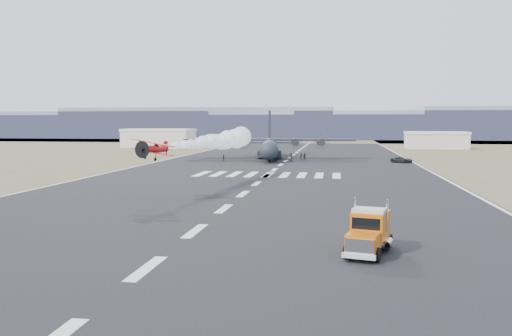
% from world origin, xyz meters
% --- Properties ---
extents(ground, '(500.00, 500.00, 0.00)m').
position_xyz_m(ground, '(0.00, 0.00, 0.00)').
color(ground, black).
rests_on(ground, ground).
extents(scrub_far, '(500.00, 80.00, 0.00)m').
position_xyz_m(scrub_far, '(0.00, 230.00, 0.00)').
color(scrub_far, brown).
rests_on(scrub_far, ground).
extents(runway_markings, '(60.00, 260.00, 0.01)m').
position_xyz_m(runway_markings, '(0.00, 60.00, 0.01)').
color(runway_markings, silver).
rests_on(runway_markings, ground).
extents(ridge_seg_b, '(150.00, 50.00, 15.00)m').
position_xyz_m(ridge_seg_b, '(-130.00, 260.00, 7.50)').
color(ridge_seg_b, gray).
rests_on(ridge_seg_b, ground).
extents(ridge_seg_c, '(150.00, 50.00, 17.00)m').
position_xyz_m(ridge_seg_c, '(-65.00, 260.00, 8.50)').
color(ridge_seg_c, gray).
rests_on(ridge_seg_c, ground).
extents(ridge_seg_d, '(150.00, 50.00, 13.00)m').
position_xyz_m(ridge_seg_d, '(0.00, 260.00, 6.50)').
color(ridge_seg_d, gray).
rests_on(ridge_seg_d, ground).
extents(ridge_seg_e, '(150.00, 50.00, 15.00)m').
position_xyz_m(ridge_seg_e, '(65.00, 260.00, 7.50)').
color(ridge_seg_e, gray).
rests_on(ridge_seg_e, ground).
extents(hangar_left, '(24.50, 14.50, 6.70)m').
position_xyz_m(hangar_left, '(-52.00, 145.00, 3.41)').
color(hangar_left, beige).
rests_on(hangar_left, ground).
extents(hangar_right, '(20.50, 12.50, 5.90)m').
position_xyz_m(hangar_right, '(46.00, 150.00, 3.01)').
color(hangar_right, beige).
rests_on(hangar_right, ground).
extents(semi_truck, '(3.87, 7.37, 3.24)m').
position_xyz_m(semi_truck, '(14.30, -5.71, 1.59)').
color(semi_truck, black).
rests_on(semi_truck, ground).
extents(aerobatic_biplane, '(5.60, 5.09, 2.50)m').
position_xyz_m(aerobatic_biplane, '(-9.11, 15.95, 6.22)').
color(aerobatic_biplane, red).
extents(smoke_trail, '(6.32, 31.99, 3.51)m').
position_xyz_m(smoke_trail, '(-5.42, 41.92, 6.46)').
color(smoke_trail, white).
extents(transport_aircraft, '(42.82, 35.15, 12.35)m').
position_xyz_m(transport_aircraft, '(-4.97, 92.26, 3.18)').
color(transport_aircraft, '#1E262E').
rests_on(transport_aircraft, ground).
extents(support_vehicle, '(5.45, 4.23, 1.37)m').
position_xyz_m(support_vehicle, '(26.72, 82.28, 0.69)').
color(support_vehicle, black).
rests_on(support_vehicle, ground).
extents(crew_a, '(0.76, 0.75, 1.62)m').
position_xyz_m(crew_a, '(-5.23, 85.58, 0.81)').
color(crew_a, black).
rests_on(crew_a, ground).
extents(crew_b, '(0.89, 0.64, 1.66)m').
position_xyz_m(crew_b, '(4.22, 87.30, 0.83)').
color(crew_b, black).
rests_on(crew_b, ground).
extents(crew_c, '(1.31, 1.01, 1.84)m').
position_xyz_m(crew_c, '(1.08, 86.14, 0.92)').
color(crew_c, black).
rests_on(crew_c, ground).
extents(crew_d, '(0.60, 0.99, 1.59)m').
position_xyz_m(crew_d, '(-14.76, 82.16, 0.80)').
color(crew_d, black).
rests_on(crew_d, ground).
extents(crew_e, '(0.87, 0.89, 1.57)m').
position_xyz_m(crew_e, '(-2.25, 84.70, 0.79)').
color(crew_e, black).
rests_on(crew_e, ground).
extents(crew_f, '(1.81, 1.03, 1.86)m').
position_xyz_m(crew_f, '(-2.24, 82.41, 0.93)').
color(crew_f, black).
rests_on(crew_f, ground).
extents(crew_g, '(0.70, 0.74, 1.60)m').
position_xyz_m(crew_g, '(-2.43, 88.61, 0.80)').
color(crew_g, black).
rests_on(crew_g, ground).
extents(crew_h, '(0.66, 0.87, 1.60)m').
position_xyz_m(crew_h, '(3.39, 88.69, 0.80)').
color(crew_h, black).
rests_on(crew_h, ground).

